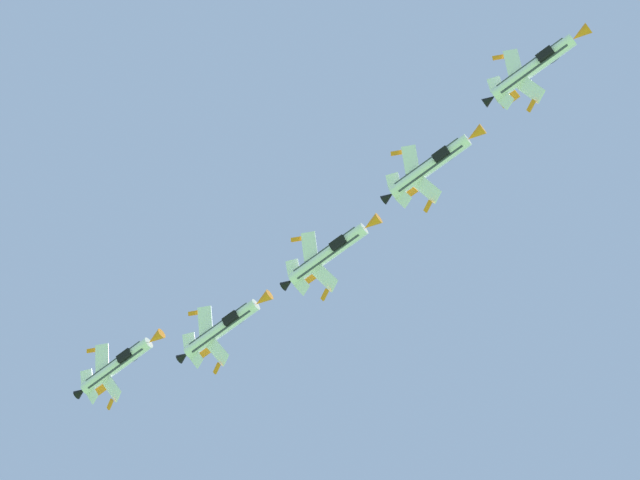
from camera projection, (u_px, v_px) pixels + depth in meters
name	position (u px, v px, depth m)	size (l,w,h in m)	color
fighter_jet_lead	(535.00, 67.00, 157.41)	(8.41, 15.18, 8.40)	white
fighter_jet_left_wing	(432.00, 165.00, 160.46)	(8.71, 15.18, 7.91)	white
fighter_jet_right_wing	(330.00, 253.00, 162.63)	(8.75, 15.18, 7.84)	white
fighter_jet_left_outer	(223.00, 328.00, 168.07)	(8.64, 15.18, 8.03)	white
fighter_jet_right_outer	(118.00, 365.00, 174.20)	(8.55, 15.18, 8.18)	white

